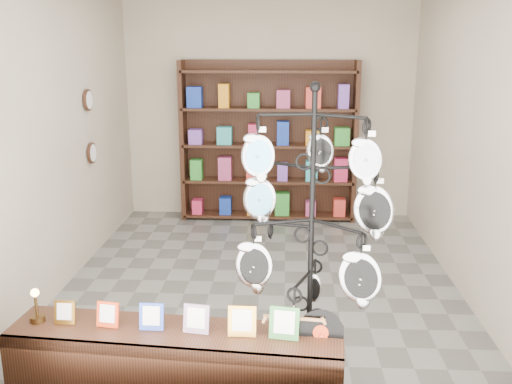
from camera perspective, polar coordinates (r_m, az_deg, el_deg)
ground at (r=6.00m, az=0.47°, el=-9.04°), size 5.00×5.00×0.00m
room_envelope at (r=5.53m, az=0.51°, el=8.82°), size 5.00×5.00×5.00m
display_tree at (r=3.85m, az=5.59°, el=-2.83°), size 1.13×1.07×2.18m
front_shelf at (r=4.09m, az=-8.02°, el=-16.94°), size 2.28×0.64×0.79m
back_shelving at (r=7.92m, az=1.25°, el=4.58°), size 2.42×0.36×2.20m
wall_clocks at (r=6.74m, az=-16.27°, el=6.28°), size 0.03×0.24×0.84m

